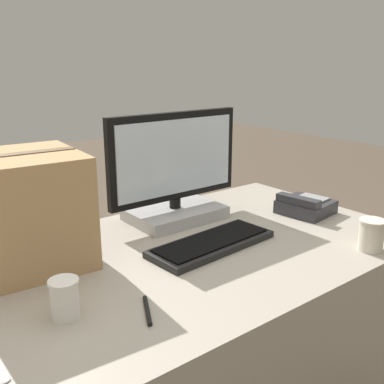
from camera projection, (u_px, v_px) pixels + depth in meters
The scene contains 8 objects.
office_desk at pixel (160, 359), 1.50m from camera, with size 1.80×0.90×0.72m.
monitor at pixel (175, 180), 1.71m from camera, with size 0.56×0.25×0.41m.
keyboard at pixel (212, 243), 1.49m from camera, with size 0.46×0.20×0.03m.
desk_phone at pixel (305, 206), 1.81m from camera, with size 0.21×0.21×0.08m.
paper_cup_left at pixel (65, 299), 1.07m from camera, with size 0.07×0.07×0.10m.
paper_cup_right at pixel (371, 235), 1.45m from camera, with size 0.09×0.09×0.10m.
cardboard_box at pixel (19, 211), 1.32m from camera, with size 0.39×0.36×0.34m.
pen_marker at pixel (147, 310), 1.10m from camera, with size 0.07×0.12×0.01m.
Camera 1 is at (-0.70, -1.08, 1.32)m, focal length 42.00 mm.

